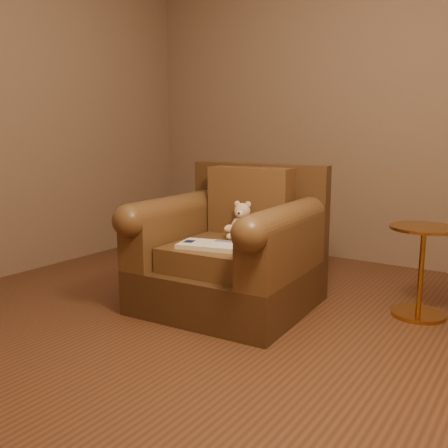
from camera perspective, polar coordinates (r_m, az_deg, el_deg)
The scene contains 6 objects.
floor at distance 2.98m, azimuth -0.83°, elevation -11.75°, with size 4.00×4.00×0.00m, color brown.
room at distance 2.82m, azimuth -0.93°, elevation 22.49°, with size 4.02×4.02×2.71m.
armchair at distance 3.26m, azimuth 0.89°, elevation -3.29°, with size 1.06×1.02×0.91m.
teddy_bear at distance 3.28m, azimuth 1.97°, elevation -0.02°, with size 0.18×0.21×0.25m.
guidebook at distance 3.03m, azimuth -1.71°, elevation -2.44°, with size 0.40×0.30×0.03m.
side_table at distance 3.29m, azimuth 21.62°, elevation -4.74°, with size 0.41×0.41×0.57m.
Camera 1 is at (1.56, -2.28, 1.12)m, focal length 40.00 mm.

